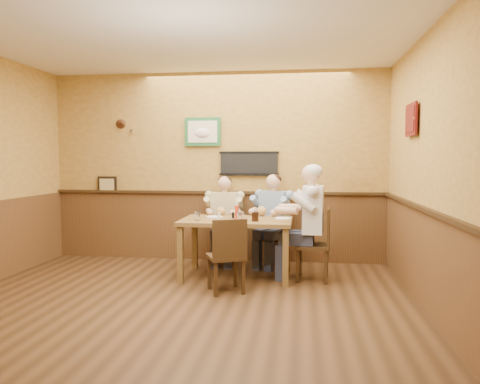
{
  "coord_description": "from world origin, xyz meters",
  "views": [
    {
      "loc": [
        1.26,
        -4.38,
        1.51
      ],
      "look_at": [
        0.49,
        1.45,
        1.1
      ],
      "focal_mm": 35.0,
      "sensor_mm": 36.0,
      "label": 1
    }
  ],
  "objects_px": {
    "chair_right_end": "(313,244)",
    "salt_shaker": "(219,215)",
    "chair_near_side": "(226,255)",
    "diner_blue_polo": "(274,225)",
    "pepper_shaker": "(233,215)",
    "dining_table": "(237,226)",
    "diner_white_elder": "(313,229)",
    "chair_back_right": "(274,237)",
    "hot_sauce_bottle": "(237,212)",
    "water_glass_mid": "(241,217)",
    "water_glass_left": "(197,216)",
    "chair_back_left": "(225,236)",
    "diner_tan_shirt": "(225,224)",
    "cola_tumbler": "(255,217)"
  },
  "relations": [
    {
      "from": "chair_right_end",
      "to": "salt_shaker",
      "type": "xyz_separation_m",
      "value": [
        -1.19,
        0.03,
        0.34
      ]
    },
    {
      "from": "chair_near_side",
      "to": "diner_blue_polo",
      "type": "relative_size",
      "value": 0.73
    },
    {
      "from": "pepper_shaker",
      "to": "dining_table",
      "type": "bearing_deg",
      "value": -48.0
    },
    {
      "from": "diner_white_elder",
      "to": "salt_shaker",
      "type": "xyz_separation_m",
      "value": [
        -1.19,
        0.03,
        0.14
      ]
    },
    {
      "from": "diner_white_elder",
      "to": "chair_back_right",
      "type": "bearing_deg",
      "value": -140.12
    },
    {
      "from": "salt_shaker",
      "to": "diner_blue_polo",
      "type": "bearing_deg",
      "value": 47.46
    },
    {
      "from": "hot_sauce_bottle",
      "to": "dining_table",
      "type": "bearing_deg",
      "value": 100.74
    },
    {
      "from": "water_glass_mid",
      "to": "hot_sauce_bottle",
      "type": "xyz_separation_m",
      "value": [
        -0.08,
        0.23,
        0.03
      ]
    },
    {
      "from": "diner_white_elder",
      "to": "pepper_shaker",
      "type": "bearing_deg",
      "value": -90.88
    },
    {
      "from": "diner_blue_polo",
      "to": "water_glass_mid",
      "type": "height_order",
      "value": "diner_blue_polo"
    },
    {
      "from": "dining_table",
      "to": "water_glass_left",
      "type": "xyz_separation_m",
      "value": [
        -0.47,
        -0.19,
        0.15
      ]
    },
    {
      "from": "chair_back_left",
      "to": "diner_white_elder",
      "type": "bearing_deg",
      "value": -34.83
    },
    {
      "from": "chair_back_right",
      "to": "hot_sauce_bottle",
      "type": "height_order",
      "value": "hot_sauce_bottle"
    },
    {
      "from": "salt_shaker",
      "to": "pepper_shaker",
      "type": "bearing_deg",
      "value": 22.81
    },
    {
      "from": "chair_back_left",
      "to": "chair_back_right",
      "type": "xyz_separation_m",
      "value": [
        0.72,
        -0.06,
        0.01
      ]
    },
    {
      "from": "diner_tan_shirt",
      "to": "water_glass_mid",
      "type": "height_order",
      "value": "diner_tan_shirt"
    },
    {
      "from": "diner_tan_shirt",
      "to": "water_glass_left",
      "type": "distance_m",
      "value": 1.01
    },
    {
      "from": "pepper_shaker",
      "to": "cola_tumbler",
      "type": "bearing_deg",
      "value": -38.45
    },
    {
      "from": "diner_blue_polo",
      "to": "cola_tumbler",
      "type": "distance_m",
      "value": 0.94
    },
    {
      "from": "pepper_shaker",
      "to": "diner_tan_shirt",
      "type": "bearing_deg",
      "value": 107.72
    },
    {
      "from": "dining_table",
      "to": "chair_near_side",
      "type": "height_order",
      "value": "chair_near_side"
    },
    {
      "from": "chair_right_end",
      "to": "pepper_shaker",
      "type": "relative_size",
      "value": 11.26
    },
    {
      "from": "chair_back_left",
      "to": "water_glass_mid",
      "type": "xyz_separation_m",
      "value": [
        0.37,
        -1.04,
        0.42
      ]
    },
    {
      "from": "diner_blue_polo",
      "to": "pepper_shaker",
      "type": "distance_m",
      "value": 0.84
    },
    {
      "from": "diner_tan_shirt",
      "to": "pepper_shaker",
      "type": "xyz_separation_m",
      "value": [
        0.23,
        -0.71,
        0.22
      ]
    },
    {
      "from": "chair_back_right",
      "to": "salt_shaker",
      "type": "distance_m",
      "value": 1.05
    },
    {
      "from": "diner_tan_shirt",
      "to": "diner_white_elder",
      "type": "bearing_deg",
      "value": -34.83
    },
    {
      "from": "dining_table",
      "to": "chair_back_right",
      "type": "bearing_deg",
      "value": 58.52
    },
    {
      "from": "water_glass_left",
      "to": "water_glass_mid",
      "type": "bearing_deg",
      "value": -8.12
    },
    {
      "from": "pepper_shaker",
      "to": "hot_sauce_bottle",
      "type": "bearing_deg",
      "value": -57.87
    },
    {
      "from": "hot_sauce_bottle",
      "to": "pepper_shaker",
      "type": "distance_m",
      "value": 0.13
    },
    {
      "from": "salt_shaker",
      "to": "diner_white_elder",
      "type": "bearing_deg",
      "value": -1.23
    },
    {
      "from": "cola_tumbler",
      "to": "chair_near_side",
      "type": "bearing_deg",
      "value": -119.63
    },
    {
      "from": "water_glass_left",
      "to": "cola_tumbler",
      "type": "relative_size",
      "value": 1.0
    },
    {
      "from": "water_glass_mid",
      "to": "dining_table",
      "type": "bearing_deg",
      "value": 108.05
    },
    {
      "from": "hot_sauce_bottle",
      "to": "salt_shaker",
      "type": "distance_m",
      "value": 0.24
    },
    {
      "from": "diner_blue_polo",
      "to": "cola_tumbler",
      "type": "bearing_deg",
      "value": -79.99
    },
    {
      "from": "chair_near_side",
      "to": "water_glass_left",
      "type": "relative_size",
      "value": 7.45
    },
    {
      "from": "chair_back_left",
      "to": "pepper_shaker",
      "type": "xyz_separation_m",
      "value": [
        0.23,
        -0.71,
        0.39
      ]
    },
    {
      "from": "diner_white_elder",
      "to": "chair_right_end",
      "type": "bearing_deg",
      "value": 180.0
    },
    {
      "from": "chair_near_side",
      "to": "water_glass_left",
      "type": "height_order",
      "value": "water_glass_left"
    },
    {
      "from": "chair_back_right",
      "to": "diner_blue_polo",
      "type": "relative_size",
      "value": 0.7
    },
    {
      "from": "chair_back_left",
      "to": "diner_blue_polo",
      "type": "height_order",
      "value": "diner_blue_polo"
    },
    {
      "from": "chair_back_right",
      "to": "salt_shaker",
      "type": "bearing_deg",
      "value": -111.2
    },
    {
      "from": "chair_back_left",
      "to": "chair_back_right",
      "type": "bearing_deg",
      "value": -6.82
    },
    {
      "from": "hot_sauce_bottle",
      "to": "salt_shaker",
      "type": "relative_size",
      "value": 2.31
    },
    {
      "from": "chair_near_side",
      "to": "water_glass_mid",
      "type": "xyz_separation_m",
      "value": [
        0.12,
        0.42,
        0.39
      ]
    },
    {
      "from": "diner_blue_polo",
      "to": "diner_white_elder",
      "type": "bearing_deg",
      "value": -33.36
    },
    {
      "from": "chair_back_left",
      "to": "hot_sauce_bottle",
      "type": "relative_size",
      "value": 4.03
    },
    {
      "from": "water_glass_left",
      "to": "pepper_shaker",
      "type": "distance_m",
      "value": 0.48
    }
  ]
}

